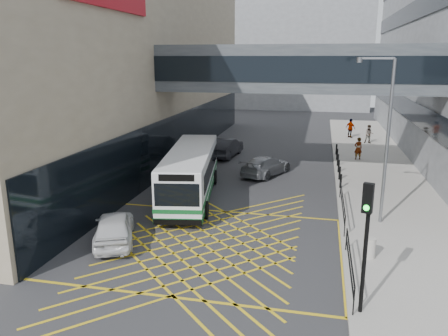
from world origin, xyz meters
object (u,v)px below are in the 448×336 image
Objects in this scene: car_white at (114,227)px; litter_bin at (369,248)px; street_lamp at (384,132)px; traffic_light at (366,230)px; car_dark at (226,147)px; pedestrian_b at (369,134)px; pedestrian_c at (351,128)px; bus at (191,172)px; pedestrian_a at (358,148)px; car_silver at (266,165)px.

car_white reaches higher than litter_bin.
car_white is at bearing -140.17° from street_lamp.
traffic_light is 0.55× the size of street_lamp.
car_dark is 1.15× the size of traffic_light.
car_dark is 14.70m from pedestrian_b.
pedestrian_c is (0.02, 24.33, -3.63)m from street_lamp.
traffic_light is (8.94, -10.89, 1.46)m from bus.
pedestrian_a is 10.16m from pedestrian_c.
car_dark is 15.24m from pedestrian_c.
street_lamp reaches higher than pedestrian_c.
pedestrian_c is (1.49, 33.06, -1.91)m from traffic_light.
traffic_light is (10.46, -3.80, 2.30)m from car_white.
street_lamp is 4.17× the size of pedestrian_c.
car_white is at bearing 92.73° from car_dark.
street_lamp is at bearing 151.63° from car_silver.
street_lamp reaches higher than pedestrian_b.
street_lamp reaches higher than car_silver.
pedestrian_b is (13.52, 26.44, 0.30)m from car_white.
pedestrian_c is (10.79, 10.76, 0.33)m from car_dark.
car_silver is 0.59× the size of street_lamp.
pedestrian_c is (0.80, 28.74, 0.54)m from litter_bin.
litter_bin is at bearing 125.39° from car_dark.
pedestrian_a is (6.73, 5.89, 0.33)m from car_silver.
car_dark is 1.08× the size of car_silver.
bus is 1.34× the size of street_lamp.
street_lamp is (10.77, -13.57, 3.96)m from car_dark.
bus is at bearing 81.31° from car_silver.
pedestrian_b is (1.60, 21.52, -3.72)m from street_lamp.
pedestrian_b is at bearing 48.57° from bus.
car_silver is (5.26, 13.21, 0.00)m from car_white.
bus reaches higher than pedestrian_a.
pedestrian_b is at bearing -122.61° from pedestrian_a.
street_lamp reaches higher than litter_bin.
pedestrian_a is at bearing -144.70° from car_white.
street_lamp reaches higher than bus.
car_dark is 5.93× the size of litter_bin.
traffic_light is at bearing -82.17° from street_lamp.
car_silver is 13.99m from litter_bin.
street_lamp is at bearing -21.36° from bus.
bus is 11.10m from street_lamp.
pedestrian_a is at bearing 131.70° from pedestrian_c.
bus is at bearing -124.61° from car_white.
bus is 2.28× the size of car_silver.
car_silver is at bearing 125.82° from traffic_light.
litter_bin is at bearing 129.89° from pedestrian_c.
pedestrian_a reaches higher than pedestrian_b.
street_lamp is at bearing 179.86° from car_white.
car_white is 13.51m from street_lamp.
pedestrian_c is (10.44, 22.17, -0.45)m from bus.
bus is 12.53× the size of litter_bin.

